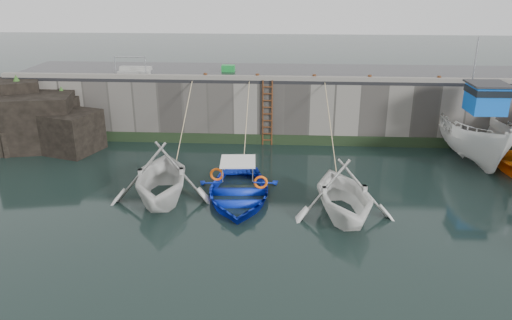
# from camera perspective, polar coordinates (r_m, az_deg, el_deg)

# --- Properties ---
(ground) EXTENTS (120.00, 120.00, 0.00)m
(ground) POSITION_cam_1_polar(r_m,az_deg,el_deg) (15.53, 7.20, -10.08)
(ground) COLOR black
(ground) RESTS_ON ground
(quay_back) EXTENTS (30.00, 5.00, 3.00)m
(quay_back) POSITION_cam_1_polar(r_m,az_deg,el_deg) (26.66, 5.86, 6.49)
(quay_back) COLOR slate
(quay_back) RESTS_ON ground
(road_back) EXTENTS (30.00, 5.00, 0.16)m
(road_back) POSITION_cam_1_polar(r_m,az_deg,el_deg) (26.33, 5.98, 9.83)
(road_back) COLOR black
(road_back) RESTS_ON quay_back
(kerb_back) EXTENTS (30.00, 0.30, 0.20)m
(kerb_back) POSITION_cam_1_polar(r_m,az_deg,el_deg) (23.99, 6.19, 9.24)
(kerb_back) COLOR slate
(kerb_back) RESTS_ON road_back
(algae_back) EXTENTS (30.00, 0.08, 0.50)m
(algae_back) POSITION_cam_1_polar(r_m,az_deg,el_deg) (24.56, 5.95, 2.25)
(algae_back) COLOR black
(algae_back) RESTS_ON ground
(rock_outcrop) EXTENTS (5.85, 4.24, 3.41)m
(rock_outcrop) POSITION_cam_1_polar(r_m,az_deg,el_deg) (26.25, -23.41, 4.15)
(rock_outcrop) COLOR black
(rock_outcrop) RESTS_ON ground
(ladder) EXTENTS (0.51, 0.08, 3.20)m
(ladder) POSITION_cam_1_polar(r_m,az_deg,el_deg) (24.13, 1.30, 5.35)
(ladder) COLOR #3F1E0F
(ladder) RESTS_ON ground
(boat_near_white) EXTENTS (4.61, 5.14, 2.43)m
(boat_near_white) POSITION_cam_1_polar(r_m,az_deg,el_deg) (19.04, -10.64, -4.30)
(boat_near_white) COLOR silver
(boat_near_white) RESTS_ON ground
(boat_near_white_rope) EXTENTS (0.04, 4.88, 3.10)m
(boat_near_white_rope) POSITION_cam_1_polar(r_m,az_deg,el_deg) (23.15, -7.99, 0.38)
(boat_near_white_rope) COLOR tan
(boat_near_white_rope) RESTS_ON ground
(boat_near_blue) EXTENTS (3.75, 5.03, 1.00)m
(boat_near_blue) POSITION_cam_1_polar(r_m,az_deg,el_deg) (18.73, -2.07, -4.36)
(boat_near_blue) COLOR #0D29C4
(boat_near_blue) RESTS_ON ground
(boat_near_blue_rope) EXTENTS (0.04, 4.72, 3.10)m
(boat_near_blue_rope) POSITION_cam_1_polar(r_m,az_deg,el_deg) (22.85, -0.99, 0.31)
(boat_near_blue_rope) COLOR tan
(boat_near_blue_rope) RESTS_ON ground
(boat_near_blacktrim) EXTENTS (4.37, 4.86, 2.28)m
(boat_near_blacktrim) POSITION_cam_1_polar(r_m,az_deg,el_deg) (17.71, 9.84, -6.20)
(boat_near_blacktrim) COLOR white
(boat_near_blacktrim) RESTS_ON ground
(boat_near_blacktrim_rope) EXTENTS (0.04, 5.74, 3.10)m
(boat_near_blacktrim_rope) POSITION_cam_1_polar(r_m,az_deg,el_deg) (22.33, 8.57, -0.42)
(boat_near_blacktrim_rope) COLOR tan
(boat_near_blacktrim_rope) RESTS_ON ground
(boat_far_white) EXTENTS (2.68, 6.82, 5.62)m
(boat_far_white) POSITION_cam_1_polar(r_m,az_deg,el_deg) (24.62, 23.75, 2.72)
(boat_far_white) COLOR silver
(boat_far_white) RESTS_ON ground
(fish_crate) EXTENTS (0.68, 0.44, 0.33)m
(fish_crate) POSITION_cam_1_polar(r_m,az_deg,el_deg) (26.25, -3.18, 10.43)
(fish_crate) COLOR #188431
(fish_crate) RESTS_ON road_back
(railing) EXTENTS (1.60, 1.05, 1.00)m
(railing) POSITION_cam_1_polar(r_m,az_deg,el_deg) (26.17, -13.71, 9.94)
(railing) COLOR #A5A8AD
(railing) RESTS_ON road_back
(bollard_a) EXTENTS (0.18, 0.18, 0.28)m
(bollard_a) POSITION_cam_1_polar(r_m,az_deg,el_deg) (24.37, -5.80, 9.53)
(bollard_a) COLOR #3F1E0F
(bollard_a) RESTS_ON road_back
(bollard_b) EXTENTS (0.18, 0.18, 0.28)m
(bollard_b) POSITION_cam_1_polar(r_m,az_deg,el_deg) (24.10, 0.16, 9.51)
(bollard_b) COLOR #3F1E0F
(bollard_b) RESTS_ON road_back
(bollard_c) EXTENTS (0.18, 0.18, 0.28)m
(bollard_c) POSITION_cam_1_polar(r_m,az_deg,el_deg) (24.09, 6.67, 9.37)
(bollard_c) COLOR #3F1E0F
(bollard_c) RESTS_ON road_back
(bollard_d) EXTENTS (0.18, 0.18, 0.28)m
(bollard_d) POSITION_cam_1_polar(r_m,az_deg,el_deg) (24.37, 12.86, 9.12)
(bollard_d) COLOR #3F1E0F
(bollard_d) RESTS_ON road_back
(bollard_e) EXTENTS (0.18, 0.18, 0.28)m
(bollard_e) POSITION_cam_1_polar(r_m,az_deg,el_deg) (25.08, 20.18, 8.70)
(bollard_e) COLOR #3F1E0F
(bollard_e) RESTS_ON road_back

